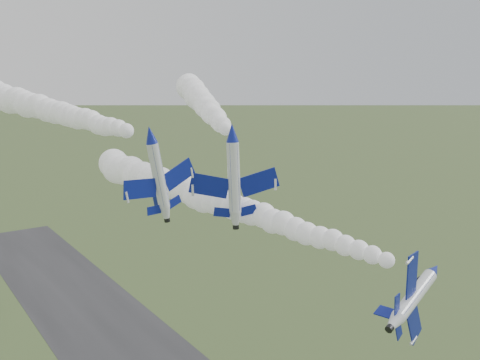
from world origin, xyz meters
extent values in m
cylinder|color=silver|center=(9.36, -2.66, 33.96)|extent=(3.64, 7.87, 1.67)
cone|color=silver|center=(8.13, 1.85, 33.96)|extent=(2.05, 2.03, 1.67)
cylinder|color=black|center=(7.89, 2.74, 33.96)|extent=(0.96, 0.75, 0.85)
ellipsoid|color=black|center=(10.37, -4.43, 34.09)|extent=(1.77, 2.84, 1.11)
cube|color=navy|center=(8.39, -2.16, 36.60)|extent=(1.70, 2.43, 4.12)
cube|color=navy|center=(9.69, -1.81, 31.26)|extent=(1.70, 2.43, 4.12)
cube|color=navy|center=(8.00, 0.96, 35.39)|extent=(0.78, 1.11, 1.80)
cube|color=navy|center=(8.70, 1.15, 32.54)|extent=(0.78, 1.11, 1.80)
cube|color=navy|center=(9.52, 1.15, 34.26)|extent=(2.30, 1.94, 0.60)
cylinder|color=silver|center=(-10.85, 20.91, 47.04)|extent=(2.56, 7.80, 1.60)
cone|color=navy|center=(-10.24, 16.11, 47.04)|extent=(1.84, 2.19, 1.60)
cone|color=silver|center=(-11.44, 25.52, 47.04)|extent=(1.79, 1.83, 1.60)
cylinder|color=black|center=(-11.56, 26.42, 47.04)|extent=(0.87, 0.65, 0.81)
ellipsoid|color=black|center=(-10.69, 18.94, 47.55)|extent=(1.39, 2.74, 1.06)
cube|color=navy|center=(-13.58, 21.29, 46.40)|extent=(4.39, 2.70, 0.90)
cube|color=navy|center=(-8.25, 21.97, 47.42)|extent=(4.39, 2.70, 0.90)
cube|color=navy|center=(-12.76, 24.52, 46.77)|extent=(1.92, 1.22, 0.43)
cube|color=navy|center=(-9.91, 24.89, 47.32)|extent=(1.92, 1.22, 0.43)
cube|color=navy|center=(-11.53, 24.46, 48.21)|extent=(0.66, 1.51, 1.99)
cylinder|color=silver|center=(0.09, 20.70, 46.64)|extent=(5.22, 8.76, 1.64)
cone|color=navy|center=(-2.26, 15.61, 46.64)|extent=(2.47, 2.80, 1.64)
cone|color=silver|center=(2.36, 25.60, 46.64)|extent=(2.29, 2.42, 1.64)
cylinder|color=black|center=(2.80, 26.56, 46.64)|extent=(1.02, 0.93, 0.83)
ellipsoid|color=black|center=(-0.89, 18.64, 47.24)|extent=(2.27, 3.23, 1.10)
cube|color=navy|center=(-2.43, 22.80, 46.37)|extent=(5.48, 4.35, 0.33)
cube|color=navy|center=(3.33, 20.14, 46.60)|extent=(5.48, 4.35, 0.33)
cube|color=navy|center=(0.42, 25.45, 46.58)|extent=(2.41, 1.94, 0.18)
cube|color=navy|center=(3.49, 24.03, 46.71)|extent=(2.41, 1.94, 0.18)
cube|color=navy|center=(1.80, 24.53, 48.02)|extent=(0.90, 1.63, 2.33)
camera|label=1|loc=(-36.55, -34.19, 53.54)|focal=40.00mm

